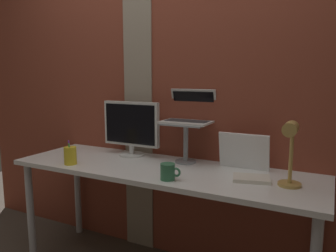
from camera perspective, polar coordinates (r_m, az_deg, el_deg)
The scene contains 10 objects.
brick_wall_back at distance 2.38m, azimuth 0.60°, elevation 7.02°, with size 3.70×0.16×2.50m.
desk at distance 2.12m, azimuth -1.24°, elevation -9.18°, with size 1.96×0.60×0.75m.
monitor at distance 2.37m, azimuth -6.38°, elevation -0.02°, with size 0.44×0.18×0.39m.
laptop_stand at distance 2.17m, azimuth 3.10°, elevation -1.78°, with size 0.28×0.22×0.26m.
laptop at distance 2.21m, azimuth 3.84°, elevation 2.29°, with size 0.32×0.27×0.22m.
whiteboard_panel at distance 2.09m, azimuth 12.94°, elevation -4.28°, with size 0.31×0.02×0.23m, color white.
desk_lamp at distance 1.77m, azimuth 20.36°, elevation -3.46°, with size 0.12×0.20×0.35m.
pen_cup at distance 2.25m, azimuth -16.51°, elevation -4.91°, with size 0.08×0.08×0.16m.
coffee_mug at distance 1.84m, azimuth 0.01°, elevation -7.90°, with size 0.12×0.08×0.09m.
paper_clutter_stack at distance 1.90m, azimuth 14.21°, elevation -8.78°, with size 0.20×0.14×0.02m, color silver.
Camera 1 is at (1.06, -1.67, 1.33)m, focal length 35.32 mm.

